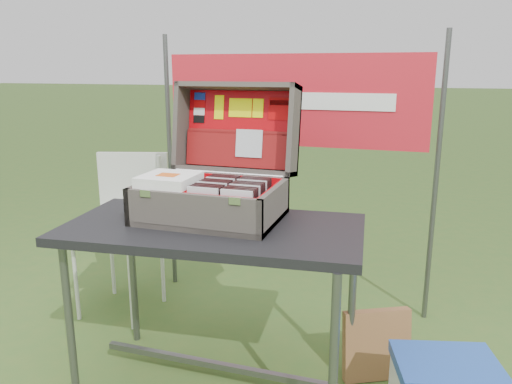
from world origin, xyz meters
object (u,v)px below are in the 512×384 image
(table, at_px, (215,309))
(cardboard_box, at_px, (377,345))
(chair, at_px, (118,237))
(suitcase, at_px, (215,153))

(table, relative_size, cardboard_box, 3.73)
(table, height_order, cardboard_box, table)
(table, distance_m, cardboard_box, 0.82)
(cardboard_box, bearing_deg, chair, 145.04)
(table, bearing_deg, cardboard_box, 19.01)
(table, bearing_deg, chair, 142.31)
(suitcase, xyz_separation_m, cardboard_box, (0.76, 0.17, -0.94))
(suitcase, distance_m, chair, 1.11)
(chair, bearing_deg, suitcase, -42.23)
(chair, height_order, cardboard_box, chair)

